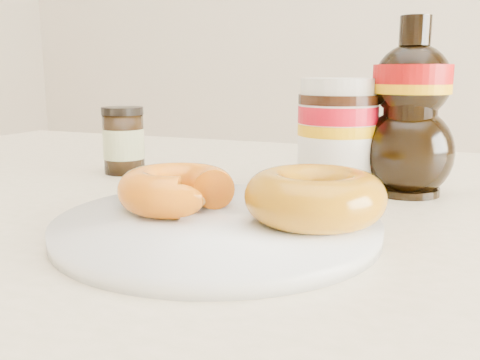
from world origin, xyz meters
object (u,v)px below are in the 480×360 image
at_px(donut_bitten, 177,189).
at_px(nutella_jar, 337,130).
at_px(plate, 217,225).
at_px(donut_whole, 315,196).
at_px(syrup_bottle, 410,107).
at_px(dining_table, 272,287).
at_px(dark_jar, 124,141).

height_order(donut_bitten, nutella_jar, nutella_jar).
relative_size(plate, donut_whole, 2.35).
xyz_separation_m(plate, donut_bitten, (-0.04, 0.01, 0.02)).
bearing_deg(syrup_bottle, donut_whole, -106.06).
xyz_separation_m(dining_table, nutella_jar, (0.04, 0.10, 0.15)).
bearing_deg(dark_jar, dining_table, -21.93).
relative_size(dining_table, donut_whole, 12.53).
bearing_deg(syrup_bottle, donut_bitten, -131.75).
height_order(dining_table, syrup_bottle, syrup_bottle).
bearing_deg(syrup_bottle, plate, -121.71).
xyz_separation_m(nutella_jar, dark_jar, (-0.27, -0.00, -0.02)).
relative_size(dining_table, dark_jar, 16.51).
height_order(donut_bitten, dark_jar, dark_jar).
xyz_separation_m(plate, dark_jar, (-0.22, 0.20, 0.03)).
relative_size(plate, syrup_bottle, 1.42).
distance_m(syrup_bottle, dark_jar, 0.35).
height_order(plate, donut_whole, donut_whole).
height_order(donut_whole, syrup_bottle, syrup_bottle).
relative_size(dining_table, nutella_jar, 11.45).
bearing_deg(nutella_jar, donut_whole, -83.35).
height_order(plate, dark_jar, dark_jar).
xyz_separation_m(donut_bitten, syrup_bottle, (0.17, 0.19, 0.06)).
bearing_deg(dark_jar, plate, -41.60).
xyz_separation_m(dining_table, donut_whole, (0.06, -0.08, 0.12)).
distance_m(donut_whole, nutella_jar, 0.18).
bearing_deg(dining_table, nutella_jar, 67.95).
relative_size(donut_bitten, dark_jar, 1.18).
xyz_separation_m(donut_bitten, dark_jar, (-0.18, 0.18, 0.01)).
height_order(dining_table, dark_jar, dark_jar).
distance_m(dining_table, plate, 0.14).
bearing_deg(donut_whole, donut_bitten, -176.23).
distance_m(donut_whole, dark_jar, 0.34).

